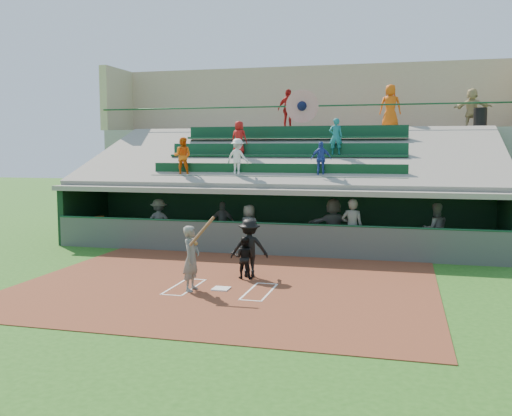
% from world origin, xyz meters
% --- Properties ---
extents(ground, '(100.00, 100.00, 0.00)m').
position_xyz_m(ground, '(0.00, 0.00, 0.00)').
color(ground, '#245819').
rests_on(ground, ground).
extents(dirt_slab, '(11.00, 9.00, 0.02)m').
position_xyz_m(dirt_slab, '(0.00, 0.50, 0.01)').
color(dirt_slab, brown).
rests_on(dirt_slab, ground).
extents(home_plate, '(0.43, 0.43, 0.03)m').
position_xyz_m(home_plate, '(0.00, 0.00, 0.04)').
color(home_plate, white).
rests_on(home_plate, dirt_slab).
extents(batters_box_chalk, '(2.65, 1.85, 0.01)m').
position_xyz_m(batters_box_chalk, '(0.00, 0.00, 0.02)').
color(batters_box_chalk, silver).
rests_on(batters_box_chalk, dirt_slab).
extents(dugout_floor, '(16.00, 3.50, 0.04)m').
position_xyz_m(dugout_floor, '(0.00, 6.75, 0.02)').
color(dugout_floor, gray).
rests_on(dugout_floor, ground).
extents(concourse_slab, '(20.00, 3.00, 4.60)m').
position_xyz_m(concourse_slab, '(0.00, 13.50, 2.30)').
color(concourse_slab, gray).
rests_on(concourse_slab, ground).
extents(grandstand, '(20.40, 10.40, 7.80)m').
position_xyz_m(grandstand, '(-0.01, 10.51, 2.26)').
color(grandstand, '#4E534E').
rests_on(grandstand, ground).
extents(batter_at_plate, '(0.84, 0.73, 1.95)m').
position_xyz_m(batter_at_plate, '(-0.69, -0.31, 0.87)').
color(batter_at_plate, '#5B5D58').
rests_on(batter_at_plate, dirt_slab).
extents(catcher, '(0.58, 0.46, 1.19)m').
position_xyz_m(catcher, '(0.24, 1.37, 0.61)').
color(catcher, black).
rests_on(catcher, dirt_slab).
extents(home_umpire, '(1.20, 0.88, 1.66)m').
position_xyz_m(home_umpire, '(0.32, 1.65, 0.85)').
color(home_umpire, black).
rests_on(home_umpire, dirt_slab).
extents(dugout_bench, '(16.40, 1.86, 0.49)m').
position_xyz_m(dugout_bench, '(-0.03, 8.03, 0.29)').
color(dugout_bench, olive).
rests_on(dugout_bench, dugout_floor).
extents(white_table, '(0.80, 0.64, 0.64)m').
position_xyz_m(white_table, '(-6.95, 5.99, 0.36)').
color(white_table, silver).
rests_on(white_table, dugout_floor).
extents(water_cooler, '(0.37, 0.37, 0.37)m').
position_xyz_m(water_cooler, '(-6.92, 5.97, 0.87)').
color(water_cooler, '#D4580C').
rests_on(water_cooler, white_table).
extents(dugout_player_a, '(1.26, 0.98, 1.72)m').
position_xyz_m(dugout_player_a, '(-4.51, 6.19, 0.90)').
color(dugout_player_a, '#60635E').
rests_on(dugout_player_a, dugout_floor).
extents(dugout_player_b, '(0.96, 0.41, 1.64)m').
position_xyz_m(dugout_player_b, '(-2.06, 6.58, 0.86)').
color(dugout_player_b, '#5B5D58').
rests_on(dugout_player_b, dugout_floor).
extents(dugout_player_c, '(0.91, 0.72, 1.65)m').
position_xyz_m(dugout_player_c, '(-0.76, 5.59, 0.86)').
color(dugout_player_c, '#565853').
rests_on(dugout_player_c, dugout_floor).
extents(dugout_player_d, '(1.84, 0.96, 1.90)m').
position_xyz_m(dugout_player_d, '(2.18, 6.10, 0.99)').
color(dugout_player_d, '#595B55').
rests_on(dugout_player_d, dugout_floor).
extents(dugout_player_e, '(0.75, 0.51, 1.98)m').
position_xyz_m(dugout_player_e, '(2.91, 5.27, 1.03)').
color(dugout_player_e, '#565853').
rests_on(dugout_player_e, dugout_floor).
extents(dugout_player_f, '(1.01, 0.87, 1.81)m').
position_xyz_m(dugout_player_f, '(5.62, 6.13, 0.94)').
color(dugout_player_f, '#5E615C').
rests_on(dugout_player_f, dugout_floor).
extents(trash_bin, '(0.55, 0.55, 0.83)m').
position_xyz_m(trash_bin, '(7.68, 12.60, 5.01)').
color(trash_bin, black).
rests_on(trash_bin, concourse_slab).
extents(concourse_staff_a, '(1.13, 0.67, 1.81)m').
position_xyz_m(concourse_staff_a, '(-0.69, 12.29, 5.50)').
color(concourse_staff_a, '#AD1613').
rests_on(concourse_staff_a, concourse_slab).
extents(concourse_staff_b, '(1.01, 0.70, 1.96)m').
position_xyz_m(concourse_staff_b, '(3.88, 12.86, 5.58)').
color(concourse_staff_b, '#D6540C').
rests_on(concourse_staff_b, concourse_slab).
extents(concourse_staff_c, '(1.69, 0.95, 1.73)m').
position_xyz_m(concourse_staff_c, '(7.39, 13.17, 5.47)').
color(concourse_staff_c, tan).
rests_on(concourse_staff_c, concourse_slab).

